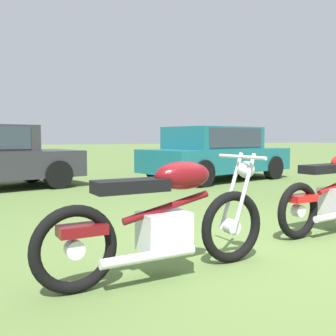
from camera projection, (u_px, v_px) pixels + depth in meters
The scene contains 3 objects.
ground_plane at pixel (258, 247), 4.13m from camera, with size 120.00×120.00×0.00m, color #567038.
motorcycle_maroon at pixel (165, 219), 3.25m from camera, with size 2.14×0.64×1.02m.
car_teal at pixel (215, 151), 10.53m from camera, with size 4.46×2.82×1.43m.
Camera 1 is at (-2.58, -3.27, 1.16)m, focal length 41.78 mm.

